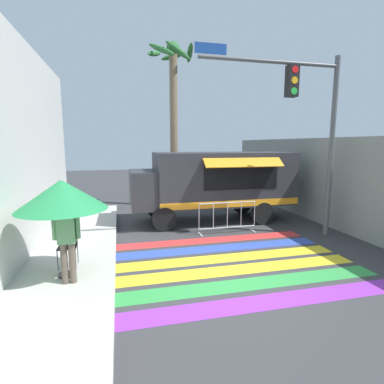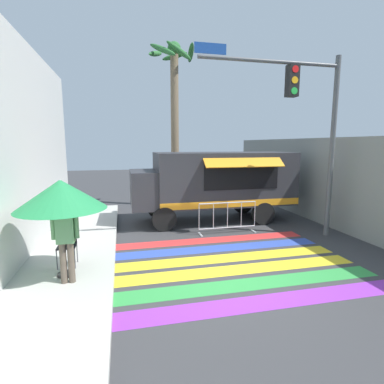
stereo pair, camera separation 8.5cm
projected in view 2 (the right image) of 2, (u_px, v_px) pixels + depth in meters
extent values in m
plane|color=#38383A|center=(234.00, 275.00, 6.85)|extent=(60.00, 60.00, 0.00)
cube|color=gray|center=(334.00, 183.00, 10.59)|extent=(0.20, 16.00, 3.20)
cube|color=purple|center=(258.00, 303.00, 5.63)|extent=(6.40, 0.56, 0.01)
cube|color=green|center=(242.00, 285.00, 6.36)|extent=(6.40, 0.56, 0.01)
cube|color=yellow|center=(230.00, 270.00, 7.09)|extent=(6.40, 0.56, 0.01)
cube|color=yellow|center=(220.00, 259.00, 7.82)|extent=(6.40, 0.56, 0.01)
cube|color=#334FB2|center=(211.00, 249.00, 8.55)|extent=(6.40, 0.56, 0.01)
cube|color=red|center=(204.00, 241.00, 9.28)|extent=(6.40, 0.56, 0.01)
cube|color=#2D2D33|center=(224.00, 178.00, 11.56)|extent=(5.23, 2.11, 1.98)
cube|color=#2D2D33|center=(156.00, 189.00, 11.02)|extent=(1.84, 1.94, 1.34)
cube|color=#1E232D|center=(132.00, 180.00, 10.77)|extent=(0.06, 1.68, 0.51)
cube|color=black|center=(242.00, 177.00, 10.58)|extent=(2.77, 0.03, 0.89)
cube|color=orange|center=(245.00, 162.00, 10.30)|extent=(2.87, 0.43, 0.31)
cube|color=orange|center=(233.00, 204.00, 10.67)|extent=(5.23, 0.01, 0.24)
cylinder|color=black|center=(164.00, 219.00, 10.27)|extent=(0.84, 0.22, 0.84)
cylinder|color=black|center=(158.00, 208.00, 12.13)|extent=(0.84, 0.22, 0.84)
cylinder|color=black|center=(263.00, 213.00, 11.10)|extent=(0.84, 0.22, 0.84)
cylinder|color=black|center=(243.00, 204.00, 12.97)|extent=(0.84, 0.22, 0.84)
cylinder|color=#515456|center=(332.00, 149.00, 9.44)|extent=(0.16, 0.16, 5.60)
cylinder|color=#515456|center=(272.00, 61.00, 8.55)|extent=(4.38, 0.11, 0.11)
cube|color=black|center=(292.00, 81.00, 8.75)|extent=(0.32, 0.28, 0.90)
cylinder|color=red|center=(295.00, 69.00, 8.57)|extent=(0.20, 0.02, 0.20)
cylinder|color=#F2A519|center=(295.00, 80.00, 8.61)|extent=(0.20, 0.02, 0.20)
cylinder|color=green|center=(294.00, 91.00, 8.66)|extent=(0.20, 0.02, 0.20)
cube|color=navy|center=(210.00, 48.00, 8.08)|extent=(0.90, 0.02, 0.28)
cylinder|color=black|center=(66.00, 274.00, 6.45)|extent=(0.36, 0.36, 0.06)
cylinder|color=#B2B2B7|center=(63.00, 229.00, 6.29)|extent=(0.04, 0.04, 2.08)
cone|color=#268C4C|center=(61.00, 195.00, 6.17)|extent=(1.83, 1.83, 0.62)
cylinder|color=#4C4C51|center=(57.00, 260.00, 6.70)|extent=(0.02, 0.02, 0.46)
cylinder|color=#4C4C51|center=(75.00, 259.00, 6.78)|extent=(0.02, 0.02, 0.46)
cylinder|color=#4C4C51|center=(60.00, 254.00, 7.06)|extent=(0.02, 0.02, 0.46)
cylinder|color=#4C4C51|center=(77.00, 253.00, 7.14)|extent=(0.02, 0.02, 0.46)
cube|color=black|center=(67.00, 247.00, 6.88)|extent=(0.40, 0.40, 0.03)
cube|color=black|center=(67.00, 234.00, 7.02)|extent=(0.40, 0.03, 0.43)
cylinder|color=brown|center=(63.00, 263.00, 6.05)|extent=(0.13, 0.13, 0.84)
cylinder|color=brown|center=(71.00, 262.00, 6.08)|extent=(0.13, 0.13, 0.84)
cube|color=#598C59|center=(65.00, 226.00, 5.94)|extent=(0.34, 0.20, 0.68)
cylinder|color=#598C59|center=(53.00, 225.00, 5.89)|extent=(0.09, 0.09, 0.58)
cylinder|color=#598C59|center=(76.00, 224.00, 5.99)|extent=(0.09, 0.09, 0.58)
sphere|color=#9E7051|center=(63.00, 202.00, 5.87)|extent=(0.24, 0.24, 0.24)
cylinder|color=#B7BABF|center=(228.00, 203.00, 9.93)|extent=(1.97, 0.04, 0.04)
cylinder|color=#B7BABF|center=(227.00, 228.00, 10.06)|extent=(1.97, 0.04, 0.04)
cylinder|color=#B7BABF|center=(199.00, 217.00, 9.78)|extent=(0.02, 0.02, 0.85)
cylinder|color=#B7BABF|center=(213.00, 216.00, 9.89)|extent=(0.02, 0.02, 0.85)
cylinder|color=#B7BABF|center=(227.00, 215.00, 10.00)|extent=(0.02, 0.02, 0.85)
cylinder|color=#B7BABF|center=(241.00, 214.00, 10.11)|extent=(0.02, 0.02, 0.85)
cylinder|color=#B7BABF|center=(255.00, 214.00, 10.22)|extent=(0.02, 0.02, 0.85)
cube|color=#B7BABF|center=(200.00, 234.00, 9.88)|extent=(0.06, 0.44, 0.03)
cube|color=#B7BABF|center=(253.00, 231.00, 10.30)|extent=(0.06, 0.44, 0.03)
cylinder|color=#7A664C|center=(175.00, 132.00, 13.96)|extent=(0.36, 0.36, 7.05)
sphere|color=#2D6B33|center=(174.00, 49.00, 13.38)|extent=(0.60, 0.60, 0.60)
ellipsoid|color=#2D6B33|center=(191.00, 53.00, 13.48)|extent=(0.44, 1.52, 0.65)
ellipsoid|color=#2D6B33|center=(175.00, 56.00, 14.00)|extent=(1.24, 0.49, 0.55)
ellipsoid|color=#2D6B33|center=(156.00, 54.00, 13.60)|extent=(0.98, 1.69, 0.72)
ellipsoid|color=#2D6B33|center=(162.00, 49.00, 12.79)|extent=(1.18, 1.32, 0.89)
ellipsoid|color=#2D6B33|center=(179.00, 51.00, 12.84)|extent=(1.26, 0.43, 0.84)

